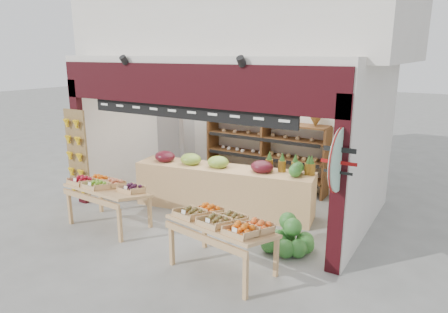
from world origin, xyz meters
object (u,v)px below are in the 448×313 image
at_px(display_table_right, 223,223).
at_px(refrigerator, 177,138).
at_px(cardboard_stack, 178,183).
at_px(watermelon_pile, 289,239).
at_px(back_shelving, 265,142).
at_px(display_table_left, 105,187).
at_px(mid_counter, 222,187).

bearing_deg(display_table_right, refrigerator, 135.12).
bearing_deg(cardboard_stack, watermelon_pile, -21.14).
relative_size(refrigerator, cardboard_stack, 1.87).
distance_m(back_shelving, display_table_left, 3.91).
xyz_separation_m(back_shelving, display_table_left, (-1.59, -3.55, -0.38)).
bearing_deg(mid_counter, back_shelving, 87.39).
bearing_deg(cardboard_stack, display_table_right, -41.35).
relative_size(refrigerator, display_table_left, 1.26).
distance_m(back_shelving, watermelon_pile, 3.39).
height_order(back_shelving, refrigerator, refrigerator).
bearing_deg(mid_counter, display_table_left, -130.85).
distance_m(mid_counter, watermelon_pile, 2.10).
xyz_separation_m(cardboard_stack, display_table_left, (-0.07, -2.08, 0.50)).
height_order(back_shelving, mid_counter, back_shelving).
bearing_deg(display_table_left, display_table_right, -5.83).
xyz_separation_m(display_table_left, watermelon_pile, (3.36, 0.81, -0.54)).
bearing_deg(mid_counter, watermelon_pile, -26.58).
xyz_separation_m(back_shelving, refrigerator, (-2.55, -0.12, -0.17)).
bearing_deg(watermelon_pile, mid_counter, 153.42).
xyz_separation_m(refrigerator, mid_counter, (2.47, -1.69, -0.45)).
distance_m(cardboard_stack, display_table_left, 2.14).
relative_size(display_table_left, display_table_right, 0.94).
distance_m(cardboard_stack, display_table_right, 3.61).
relative_size(refrigerator, mid_counter, 0.51).
bearing_deg(back_shelving, watermelon_pile, -57.07).
distance_m(display_table_left, display_table_right, 2.77).
relative_size(back_shelving, watermelon_pile, 3.77).
bearing_deg(cardboard_stack, display_table_left, -92.05).
xyz_separation_m(display_table_left, display_table_right, (2.76, -0.28, 0.03)).
xyz_separation_m(back_shelving, display_table_right, (1.17, -3.83, -0.36)).
height_order(refrigerator, cardboard_stack, refrigerator).
bearing_deg(back_shelving, mid_counter, -92.61).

